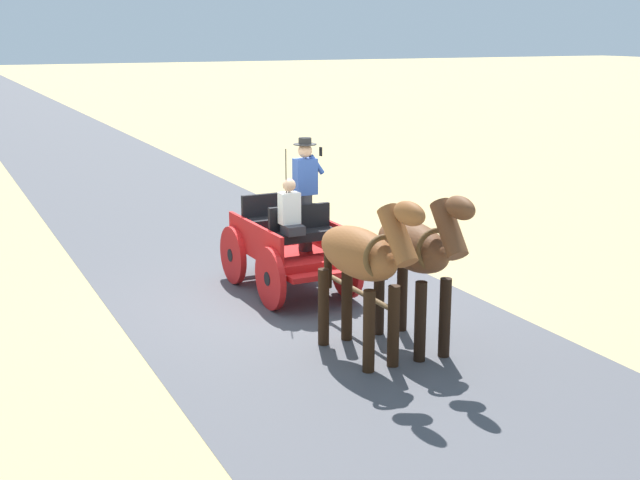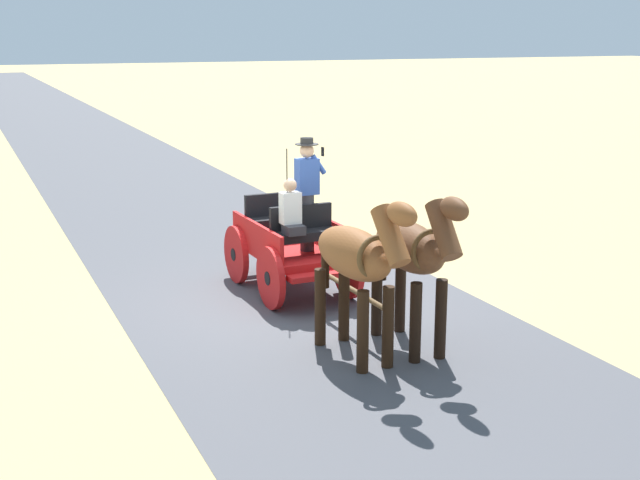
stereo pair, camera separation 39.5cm
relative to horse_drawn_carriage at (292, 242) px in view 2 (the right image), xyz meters
name	(u,v)px [view 2 (the right image)]	position (x,y,z in m)	size (l,w,h in m)	color
ground_plane	(293,300)	(0.17, 0.44, -0.82)	(200.00, 200.00, 0.00)	tan
road_surface	(293,300)	(0.17, 0.44, -0.81)	(5.39, 160.00, 0.01)	#4C4C51
horse_drawn_carriage	(292,242)	(0.00, 0.00, 0.00)	(1.47, 4.51, 2.50)	red
horse_near_side	(413,252)	(-0.48, 3.02, 0.51)	(0.58, 2.13, 2.21)	brown
horse_off_side	(358,259)	(0.32, 3.04, 0.51)	(0.69, 2.14, 2.21)	brown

